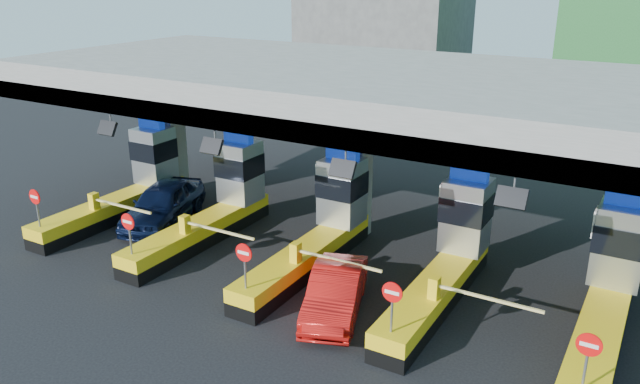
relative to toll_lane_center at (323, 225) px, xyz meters
The scene contains 9 objects.
ground 1.42m from the toll_lane_center, 90.42° to the right, with size 120.00×120.00×0.00m, color black.
toll_canopy 5.40m from the toll_lane_center, 90.02° to the left, with size 28.00×12.09×7.00m.
toll_lane_far_left 10.00m from the toll_lane_center, behind, with size 4.43×8.00×4.16m.
toll_lane_left 5.00m from the toll_lane_center, behind, with size 4.43×8.00×4.16m.
toll_lane_center is the anchor object (origin of this frame).
toll_lane_right 5.00m from the toll_lane_center, ahead, with size 4.43×8.00×4.16m.
toll_lane_far_right 10.00m from the toll_lane_center, ahead, with size 4.43×8.00×4.16m.
van 7.83m from the toll_lane_center, behind, with size 2.13×5.29×1.80m, color black.
red_car 4.07m from the toll_lane_center, 54.36° to the right, with size 1.57×4.51×1.48m, color #B5110D.
Camera 1 is at (10.84, -18.58, 10.50)m, focal length 35.00 mm.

